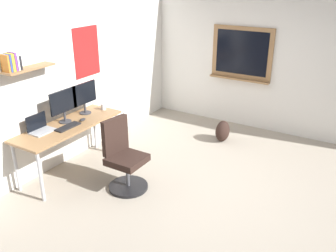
# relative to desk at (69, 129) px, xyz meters

# --- Properties ---
(ground_plane) EXTENTS (5.20, 5.20, 0.00)m
(ground_plane) POSITION_rel_desk_xyz_m (0.51, -2.08, -0.65)
(ground_plane) COLOR #9E9384
(ground_plane) RESTS_ON ground
(wall_back) EXTENTS (5.00, 0.30, 2.60)m
(wall_back) POSITION_rel_desk_xyz_m (0.51, 0.37, 0.65)
(wall_back) COLOR silver
(wall_back) RESTS_ON ground
(wall_right) EXTENTS (0.22, 5.00, 2.60)m
(wall_right) POSITION_rel_desk_xyz_m (2.96, -2.06, 0.65)
(wall_right) COLOR silver
(wall_right) RESTS_ON ground
(desk) EXTENTS (1.61, 0.58, 0.72)m
(desk) POSITION_rel_desk_xyz_m (0.00, 0.00, 0.00)
(desk) COLOR #997047
(desk) RESTS_ON ground
(office_chair) EXTENTS (0.52, 0.52, 0.95)m
(office_chair) POSITION_rel_desk_xyz_m (0.05, -0.89, -0.24)
(office_chair) COLOR black
(office_chair) RESTS_ON ground
(laptop) EXTENTS (0.31, 0.21, 0.23)m
(laptop) POSITION_rel_desk_xyz_m (-0.36, 0.14, 0.13)
(laptop) COLOR #ADAFB5
(laptop) RESTS_ON desk
(monitor_primary) EXTENTS (0.46, 0.17, 0.46)m
(monitor_primary) POSITION_rel_desk_xyz_m (0.04, 0.09, 0.34)
(monitor_primary) COLOR #38383D
(monitor_primary) RESTS_ON desk
(monitor_secondary) EXTENTS (0.46, 0.17, 0.46)m
(monitor_secondary) POSITION_rel_desk_xyz_m (0.44, 0.09, 0.34)
(monitor_secondary) COLOR #38383D
(monitor_secondary) RESTS_ON desk
(keyboard) EXTENTS (0.37, 0.13, 0.02)m
(keyboard) POSITION_rel_desk_xyz_m (-0.08, -0.07, 0.08)
(keyboard) COLOR black
(keyboard) RESTS_ON desk
(computer_mouse) EXTENTS (0.10, 0.06, 0.03)m
(computer_mouse) POSITION_rel_desk_xyz_m (0.20, -0.07, 0.09)
(computer_mouse) COLOR #262628
(computer_mouse) RESTS_ON desk
(coffee_mug) EXTENTS (0.08, 0.08, 0.09)m
(coffee_mug) POSITION_rel_desk_xyz_m (0.70, -0.02, 0.12)
(coffee_mug) COLOR silver
(coffee_mug) RESTS_ON desk
(backpack) EXTENTS (0.32, 0.22, 0.36)m
(backpack) POSITION_rel_desk_xyz_m (2.04, -1.44, -0.47)
(backpack) COLOR black
(backpack) RESTS_ON ground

